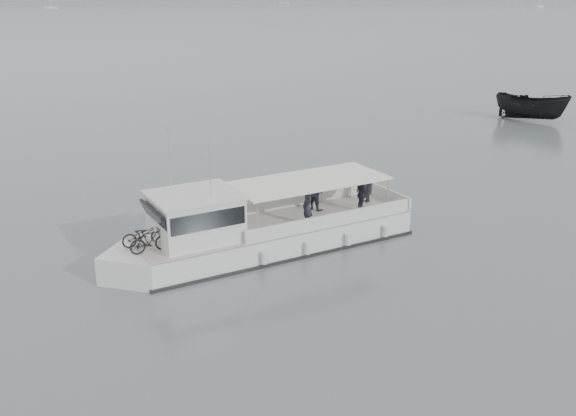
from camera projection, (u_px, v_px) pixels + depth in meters
name	position (u px, v px, depth m)	size (l,w,h in m)	color
ground	(253.00, 218.00, 28.66)	(1400.00, 1400.00, 0.00)	#546063
tour_boat	(251.00, 232.00, 24.61)	(12.74, 5.16, 5.31)	white
dark_motorboat	(532.00, 107.00, 49.18)	(2.10, 5.59, 2.16)	black
moored_fleet	(111.00, 17.00, 214.28)	(418.71, 338.64, 10.13)	white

